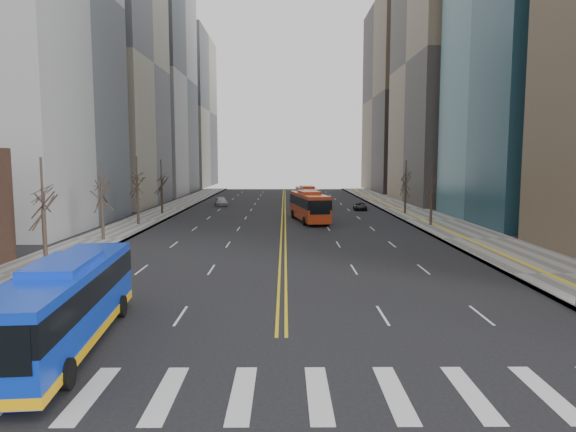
{
  "coord_description": "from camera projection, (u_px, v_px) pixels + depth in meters",
  "views": [
    {
      "loc": [
        0.14,
        -15.17,
        7.22
      ],
      "look_at": [
        0.32,
        13.46,
        4.05
      ],
      "focal_mm": 32.0,
      "sensor_mm": 36.0,
      "label": 1
    }
  ],
  "objects": [
    {
      "name": "red_bus_far",
      "position": [
        307.0,
        195.0,
        78.68
      ],
      "size": [
        3.45,
        10.06,
        3.16
      ],
      "color": "#AD3112",
      "rests_on": "ground"
    },
    {
      "name": "street_trees",
      "position": [
        209.0,
        184.0,
        49.63
      ],
      "size": [
        35.2,
        47.2,
        7.6
      ],
      "color": "#2F221D",
      "rests_on": "ground"
    },
    {
      "name": "crosswalk",
      "position": [
        280.0,
        394.0,
        15.87
      ],
      "size": [
        26.7,
        4.0,
        0.01
      ],
      "color": "silver",
      "rests_on": "ground"
    },
    {
      "name": "car_silver",
      "position": [
        221.0,
        202.0,
        80.25
      ],
      "size": [
        2.67,
        4.65,
        1.27
      ],
      "primitive_type": "imported",
      "rotation": [
        0.0,
        0.0,
        0.21
      ],
      "color": "#A4A4A9",
      "rests_on": "ground"
    },
    {
      "name": "sidewalk_right",
      "position": [
        431.0,
        220.0,
        60.7
      ],
      "size": [
        7.0,
        130.0,
        0.15
      ],
      "primitive_type": "cube",
      "color": "slate",
      "rests_on": "ground"
    },
    {
      "name": "ground",
      "position": [
        280.0,
        394.0,
        15.87
      ],
      "size": [
        220.0,
        220.0,
        0.0
      ],
      "primitive_type": "plane",
      "color": "black"
    },
    {
      "name": "sidewalk_left",
      "position": [
        144.0,
        220.0,
        60.48
      ],
      "size": [
        5.0,
        130.0,
        0.15
      ],
      "primitive_type": "cube",
      "color": "slate",
      "rests_on": "ground"
    },
    {
      "name": "office_towers",
      "position": [
        285.0,
        54.0,
        81.32
      ],
      "size": [
        83.0,
        134.0,
        58.0
      ],
      "color": "gray",
      "rests_on": "ground"
    },
    {
      "name": "car_dark_far",
      "position": [
        360.0,
        206.0,
        73.41
      ],
      "size": [
        2.04,
        4.0,
        1.08
      ],
      "primitive_type": "imported",
      "rotation": [
        0.0,
        0.0,
        -0.07
      ],
      "color": "black",
      "rests_on": "ground"
    },
    {
      "name": "blue_bus",
      "position": [
        65.0,
        302.0,
        19.59
      ],
      "size": [
        3.51,
        11.92,
        3.43
      ],
      "color": "#0D35CB",
      "rests_on": "ground"
    },
    {
      "name": "red_bus_near",
      "position": [
        309.0,
        204.0,
        59.69
      ],
      "size": [
        4.39,
        11.55,
        3.57
      ],
      "color": "#AD3112",
      "rests_on": "ground"
    },
    {
      "name": "car_dark_mid",
      "position": [
        326.0,
        206.0,
        72.65
      ],
      "size": [
        1.81,
        3.97,
        1.32
      ],
      "primitive_type": "imported",
      "rotation": [
        0.0,
        0.0,
        -0.07
      ],
      "color": "black",
      "rests_on": "ground"
    },
    {
      "name": "centerline",
      "position": [
        284.0,
        212.0,
        70.53
      ],
      "size": [
        0.55,
        100.0,
        0.01
      ],
      "color": "gold",
      "rests_on": "ground"
    }
  ]
}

